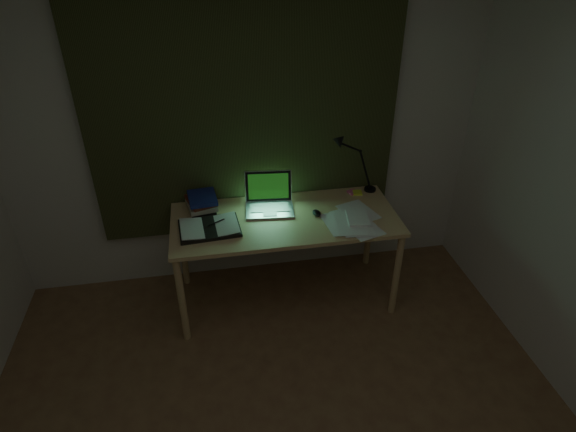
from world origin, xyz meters
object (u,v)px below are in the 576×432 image
open_textbook (209,227)px  loose_papers (350,218)px  book_stack (202,202)px  desk_lamp (373,162)px  laptop (269,196)px  desk (285,259)px

open_textbook → loose_papers: (0.98, -0.04, -0.01)m
book_stack → loose_papers: book_stack is taller
open_textbook → desk_lamp: size_ratio=0.83×
laptop → book_stack: bearing=173.1°
desk_lamp → laptop: bearing=-155.8°
desk_lamp → open_textbook: bearing=-152.4°
laptop → loose_papers: bearing=-15.3°
loose_papers → desk_lamp: 0.52m
laptop → open_textbook: (-0.44, -0.17, -0.11)m
desk → loose_papers: (0.45, -0.10, 0.38)m
open_textbook → book_stack: size_ratio=1.75×
laptop → open_textbook: laptop is taller
open_textbook → book_stack: 0.28m
desk → loose_papers: size_ratio=4.49×
desk → laptop: 0.51m
open_textbook → loose_papers: size_ratio=1.14×
loose_papers → open_textbook: bearing=177.8°
desk_lamp → desk: bearing=-146.4°
laptop → desk_lamp: 0.84m
open_textbook → book_stack: (-0.04, 0.27, 0.04)m
laptop → desk_lamp: size_ratio=0.79×
desk_lamp → loose_papers: bearing=-113.2°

